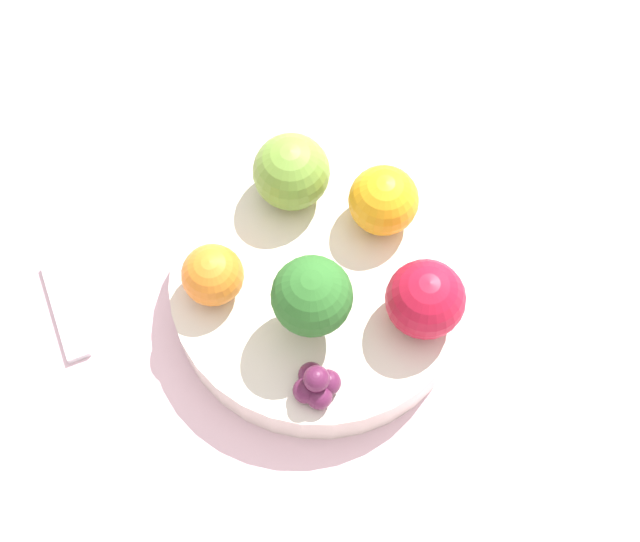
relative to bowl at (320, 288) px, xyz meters
name	(u,v)px	position (x,y,z in m)	size (l,w,h in m)	color
ground_plane	(320,309)	(0.00, 0.00, -0.04)	(6.00, 6.00, 0.00)	gray
table_surface	(320,304)	(0.00, 0.00, -0.03)	(1.20, 1.20, 0.02)	silver
bowl	(320,288)	(0.00, 0.00, 0.00)	(0.21, 0.21, 0.04)	silver
broccoli	(312,297)	(-0.03, 0.02, 0.06)	(0.05, 0.05, 0.07)	#8CB76B
apple_red	(425,299)	(-0.06, -0.05, 0.04)	(0.05, 0.05, 0.05)	#B7142D
apple_green	(291,172)	(0.07, -0.01, 0.05)	(0.05, 0.05, 0.05)	olive
orange_front	(213,275)	(0.03, 0.07, 0.04)	(0.04, 0.04, 0.04)	orange
orange_back	(384,200)	(0.02, -0.06, 0.04)	(0.05, 0.05, 0.05)	orange
grape_cluster	(316,385)	(-0.07, 0.04, 0.03)	(0.03, 0.03, 0.03)	#5B1E42
spoon	(65,310)	(0.07, 0.17, -0.02)	(0.08, 0.02, 0.01)	silver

